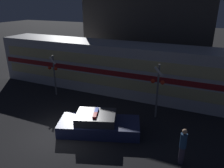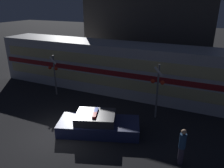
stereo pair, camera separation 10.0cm
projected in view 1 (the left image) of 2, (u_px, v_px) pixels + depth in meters
name	position (u px, v px, depth m)	size (l,w,h in m)	color
ground_plane	(57.00, 137.00, 11.98)	(120.00, 120.00, 0.00)	black
train	(121.00, 68.00, 17.45)	(21.89, 2.97, 3.92)	silver
police_car	(99.00, 125.00, 12.30)	(4.86, 3.22, 1.27)	navy
pedestrian	(183.00, 146.00, 9.76)	(0.30, 0.30, 1.79)	#3F384C
crossing_signal_near	(157.00, 87.00, 13.25)	(0.84, 0.33, 3.52)	slate
crossing_signal_far	(54.00, 72.00, 16.71)	(0.84, 0.33, 3.18)	slate
building_left	(148.00, 34.00, 21.75)	(11.90, 5.15, 7.73)	#47423D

